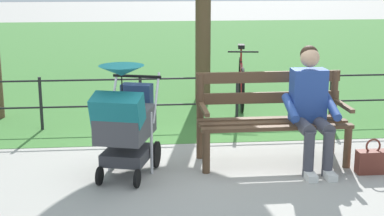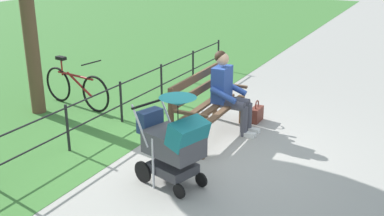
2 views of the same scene
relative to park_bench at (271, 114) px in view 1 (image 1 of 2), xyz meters
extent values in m
plane|color=#9E9B93|center=(0.76, 0.12, -0.53)|extent=(60.00, 60.00, 0.00)
cube|color=#3D7533|center=(0.76, -8.68, -0.52)|extent=(40.00, 16.00, 0.01)
cube|color=brown|center=(0.00, -0.06, -0.08)|extent=(1.60, 0.12, 0.04)
cube|color=brown|center=(0.00, 0.12, -0.08)|extent=(1.60, 0.12, 0.04)
cube|color=brown|center=(0.00, 0.30, -0.08)|extent=(1.60, 0.12, 0.04)
cube|color=brown|center=(0.00, -0.16, 0.14)|extent=(1.60, 0.06, 0.12)
cube|color=brown|center=(0.00, -0.16, 0.37)|extent=(1.60, 0.06, 0.12)
cylinder|color=brown|center=(-0.75, 0.30, -0.30)|extent=(0.08, 0.08, 0.45)
cylinder|color=brown|center=(-0.75, -0.18, -0.05)|extent=(0.08, 0.08, 0.95)
cube|color=brown|center=(-0.75, 0.10, 0.10)|extent=(0.06, 0.56, 0.04)
cylinder|color=brown|center=(0.75, 0.33, -0.30)|extent=(0.08, 0.08, 0.45)
cylinder|color=brown|center=(0.75, -0.15, -0.05)|extent=(0.08, 0.08, 0.95)
cube|color=brown|center=(0.75, 0.13, 0.10)|extent=(0.06, 0.56, 0.04)
cylinder|color=#42424C|center=(-0.46, 0.33, -0.06)|extent=(0.15, 0.40, 0.14)
cylinder|color=#42424C|center=(-0.26, 0.34, -0.06)|extent=(0.15, 0.40, 0.14)
cylinder|color=#42424C|center=(-0.47, 0.53, -0.29)|extent=(0.11, 0.11, 0.47)
cylinder|color=#42424C|center=(-0.27, 0.54, -0.29)|extent=(0.11, 0.11, 0.47)
cube|color=silver|center=(-0.47, 0.61, -0.49)|extent=(0.10, 0.22, 0.07)
cube|color=silver|center=(-0.27, 0.62, -0.49)|extent=(0.10, 0.22, 0.07)
cube|color=#284793|center=(-0.36, 0.12, 0.22)|extent=(0.36, 0.23, 0.56)
cylinder|color=#284793|center=(-0.58, 0.23, 0.12)|extent=(0.10, 0.43, 0.23)
cylinder|color=#284793|center=(-0.14, 0.24, 0.12)|extent=(0.10, 0.43, 0.23)
sphere|color=tan|center=(-0.36, 0.12, 0.62)|extent=(0.20, 0.20, 0.20)
sphere|color=black|center=(-0.36, 0.09, 0.65)|extent=(0.19, 0.19, 0.19)
cylinder|color=black|center=(1.25, 0.10, -0.39)|extent=(0.11, 0.28, 0.28)
cylinder|color=black|center=(1.69, -0.03, -0.39)|extent=(0.11, 0.28, 0.28)
cylinder|color=black|center=(1.45, 0.67, -0.44)|extent=(0.08, 0.18, 0.18)
cylinder|color=black|center=(1.82, 0.56, -0.44)|extent=(0.08, 0.18, 0.18)
cube|color=#38383D|center=(1.55, 0.33, -0.31)|extent=(0.55, 0.62, 0.12)
cylinder|color=silver|center=(1.30, 0.29, -0.20)|extent=(0.03, 0.03, 0.65)
cylinder|color=silver|center=(1.74, 0.17, -0.20)|extent=(0.03, 0.03, 0.65)
cube|color=#47474C|center=(1.56, 0.35, 0.02)|extent=(0.63, 0.78, 0.28)
cube|color=#19727A|center=(1.62, 0.58, 0.22)|extent=(0.55, 0.43, 0.33)
cylinder|color=black|center=(1.43, -0.08, 0.42)|extent=(0.51, 0.17, 0.03)
cylinder|color=silver|center=(1.24, 0.08, 0.22)|extent=(0.11, 0.29, 0.49)
cylinder|color=silver|center=(1.68, -0.05, 0.22)|extent=(0.11, 0.29, 0.49)
cone|color=#19727A|center=(1.58, 0.42, 0.57)|extent=(0.55, 0.55, 0.10)
cylinder|color=black|center=(1.58, 0.42, 0.39)|extent=(0.01, 0.01, 0.30)
cube|color=navy|center=(1.44, -0.06, 0.20)|extent=(0.35, 0.24, 0.28)
cube|color=brown|center=(-0.95, 0.50, -0.41)|extent=(0.32, 0.14, 0.24)
torus|color=brown|center=(-0.95, 0.50, -0.24)|extent=(0.16, 0.02, 0.16)
cylinder|color=black|center=(-1.17, -1.47, -0.18)|extent=(0.04, 0.04, 0.70)
cylinder|color=black|center=(0.12, -1.47, -0.18)|extent=(0.04, 0.04, 0.70)
cylinder|color=black|center=(1.40, -1.47, -0.18)|extent=(0.04, 0.04, 0.70)
cylinder|color=black|center=(2.68, -1.47, -0.18)|extent=(0.04, 0.04, 0.70)
cylinder|color=black|center=(0.76, -1.47, 0.12)|extent=(8.97, 0.02, 0.02)
cylinder|color=black|center=(0.76, -1.47, -0.23)|extent=(8.97, 0.02, 0.02)
cylinder|color=brown|center=(0.40, -3.05, 0.88)|extent=(0.24, 0.24, 2.81)
torus|color=black|center=(-0.08, -2.16, -0.20)|extent=(0.14, 0.66, 0.66)
torus|color=black|center=(-0.23, -3.15, -0.20)|extent=(0.14, 0.66, 0.66)
cylinder|color=maroon|center=(-0.15, -2.65, 0.05)|extent=(0.17, 0.90, 0.04)
cylinder|color=maroon|center=(-0.14, -2.55, -0.10)|extent=(0.13, 0.63, 0.38)
cylinder|color=maroon|center=(-0.21, -3.00, 0.15)|extent=(0.03, 0.03, 0.30)
cube|color=black|center=(-0.21, -3.00, 0.32)|extent=(0.13, 0.21, 0.06)
cylinder|color=black|center=(-0.09, -2.21, 0.35)|extent=(0.44, 0.09, 0.02)
camera|label=1|loc=(1.42, 5.91, 1.54)|focal=53.94mm
camera|label=2|loc=(5.98, 2.91, 2.30)|focal=43.60mm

